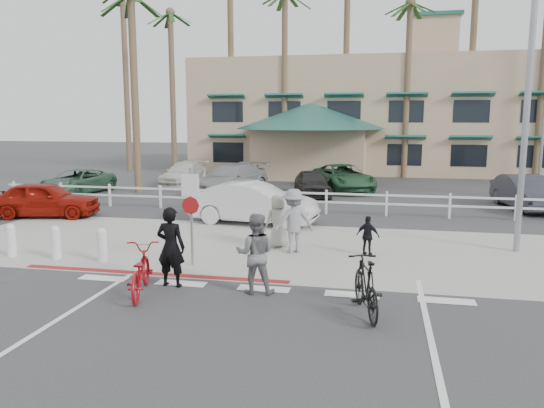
% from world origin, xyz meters
% --- Properties ---
extents(ground, '(140.00, 140.00, 0.00)m').
position_xyz_m(ground, '(0.00, 0.00, 0.00)').
color(ground, '#333335').
extents(bike_path, '(12.00, 16.00, 0.01)m').
position_xyz_m(bike_path, '(0.00, -2.00, 0.00)').
color(bike_path, '#333335').
rests_on(bike_path, ground).
extents(sidewalk_plaza, '(22.00, 7.00, 0.01)m').
position_xyz_m(sidewalk_plaza, '(0.00, 4.50, 0.01)').
color(sidewalk_plaza, gray).
rests_on(sidewalk_plaza, ground).
extents(cross_street, '(40.00, 5.00, 0.01)m').
position_xyz_m(cross_street, '(0.00, 8.50, 0.00)').
color(cross_street, '#333335').
rests_on(cross_street, ground).
extents(parking_lot, '(50.00, 16.00, 0.01)m').
position_xyz_m(parking_lot, '(0.00, 18.00, 0.00)').
color(parking_lot, '#333335').
rests_on(parking_lot, ground).
extents(curb_red, '(7.00, 0.25, 0.02)m').
position_xyz_m(curb_red, '(-3.00, 1.20, 0.01)').
color(curb_red, maroon).
rests_on(curb_red, ground).
extents(rail_fence, '(29.40, 0.16, 1.00)m').
position_xyz_m(rail_fence, '(0.50, 10.50, 0.50)').
color(rail_fence, silver).
rests_on(rail_fence, ground).
extents(building, '(28.00, 16.00, 11.30)m').
position_xyz_m(building, '(2.00, 31.00, 5.65)').
color(building, tan).
rests_on(building, ground).
extents(sign_post, '(0.50, 0.10, 2.90)m').
position_xyz_m(sign_post, '(-2.30, 2.20, 1.45)').
color(sign_post, gray).
rests_on(sign_post, ground).
extents(bollard_0, '(0.26, 0.26, 0.95)m').
position_xyz_m(bollard_0, '(-4.80, 2.00, 0.47)').
color(bollard_0, silver).
rests_on(bollard_0, ground).
extents(bollard_1, '(0.26, 0.26, 0.95)m').
position_xyz_m(bollard_1, '(-6.20, 2.00, 0.47)').
color(bollard_1, silver).
rests_on(bollard_1, ground).
extents(bollard_2, '(0.26, 0.26, 0.95)m').
position_xyz_m(bollard_2, '(-7.60, 2.00, 0.47)').
color(bollard_2, silver).
rests_on(bollard_2, ground).
extents(streetlight_0, '(0.60, 2.00, 9.00)m').
position_xyz_m(streetlight_0, '(6.50, 5.50, 4.50)').
color(streetlight_0, gray).
rests_on(streetlight_0, ground).
extents(palm_0, '(4.00, 4.00, 15.00)m').
position_xyz_m(palm_0, '(-16.00, 26.00, 7.50)').
color(palm_0, '#193A16').
rests_on(palm_0, ground).
extents(palm_1, '(4.00, 4.00, 13.00)m').
position_xyz_m(palm_1, '(-12.00, 25.00, 6.50)').
color(palm_1, '#193A16').
rests_on(palm_1, ground).
extents(palm_2, '(4.00, 4.00, 16.00)m').
position_xyz_m(palm_2, '(-8.00, 26.00, 8.00)').
color(palm_2, '#193A16').
rests_on(palm_2, ground).
extents(palm_3, '(4.00, 4.00, 14.00)m').
position_xyz_m(palm_3, '(-4.00, 25.00, 7.00)').
color(palm_3, '#193A16').
rests_on(palm_3, ground).
extents(palm_4, '(4.00, 4.00, 15.00)m').
position_xyz_m(palm_4, '(0.00, 26.00, 7.50)').
color(palm_4, '#193A16').
rests_on(palm_4, ground).
extents(palm_5, '(4.00, 4.00, 13.00)m').
position_xyz_m(palm_5, '(4.00, 25.00, 6.50)').
color(palm_5, '#193A16').
rests_on(palm_5, ground).
extents(palm_6, '(4.00, 4.00, 17.00)m').
position_xyz_m(palm_6, '(8.00, 26.00, 8.50)').
color(palm_6, '#193A16').
rests_on(palm_6, ground).
extents(palm_7, '(4.00, 4.00, 14.00)m').
position_xyz_m(palm_7, '(12.00, 25.00, 7.00)').
color(palm_7, '#193A16').
rests_on(palm_7, ground).
extents(palm_10, '(4.00, 4.00, 12.00)m').
position_xyz_m(palm_10, '(-10.00, 15.00, 6.00)').
color(palm_10, '#193A16').
rests_on(palm_10, ground).
extents(bike_red, '(1.27, 2.18, 1.08)m').
position_xyz_m(bike_red, '(-2.59, -0.31, 0.54)').
color(bike_red, maroon).
rests_on(bike_red, ground).
extents(rider_red, '(0.71, 0.49, 1.88)m').
position_xyz_m(rider_red, '(-2.15, 0.40, 0.94)').
color(rider_red, black).
rests_on(rider_red, ground).
extents(bike_black, '(1.03, 2.04, 1.18)m').
position_xyz_m(bike_black, '(2.32, -0.52, 0.59)').
color(bike_black, black).
rests_on(bike_black, ground).
extents(rider_black, '(0.96, 0.79, 1.81)m').
position_xyz_m(rider_black, '(-0.13, 0.34, 0.91)').
color(rider_black, slate).
rests_on(rider_black, ground).
extents(pedestrian_a, '(1.39, 1.18, 1.87)m').
position_xyz_m(pedestrian_a, '(0.11, 4.06, 0.94)').
color(pedestrian_a, gray).
rests_on(pedestrian_a, ground).
extents(pedestrian_child, '(0.72, 0.46, 1.14)m').
position_xyz_m(pedestrian_child, '(2.24, 4.17, 0.57)').
color(pedestrian_child, black).
rests_on(pedestrian_child, ground).
extents(pedestrian_b, '(0.95, 0.86, 1.62)m').
position_xyz_m(pedestrian_b, '(-0.45, 4.59, 0.81)').
color(pedestrian_b, gray).
rests_on(pedestrian_b, ground).
extents(car_white_sedan, '(4.86, 2.19, 1.55)m').
position_xyz_m(car_white_sedan, '(-2.04, 8.01, 0.77)').
color(car_white_sedan, silver).
rests_on(car_white_sedan, ground).
extents(car_red_compact, '(4.42, 2.51, 1.42)m').
position_xyz_m(car_red_compact, '(-10.44, 7.66, 0.71)').
color(car_red_compact, maroon).
rests_on(car_red_compact, ground).
extents(lot_car_0, '(2.51, 4.71, 1.26)m').
position_xyz_m(lot_car_0, '(-12.82, 13.77, 0.63)').
color(lot_car_0, '#2E563F').
rests_on(lot_car_0, ground).
extents(lot_car_1, '(3.62, 5.63, 1.52)m').
position_xyz_m(lot_car_1, '(-5.09, 15.40, 0.76)').
color(lot_car_1, gray).
rests_on(lot_car_1, ground).
extents(lot_car_2, '(2.52, 4.15, 1.32)m').
position_xyz_m(lot_car_2, '(-0.82, 15.39, 0.66)').
color(lot_car_2, black).
rests_on(lot_car_2, ground).
extents(lot_car_3, '(2.20, 4.58, 1.45)m').
position_xyz_m(lot_car_3, '(8.64, 13.44, 0.72)').
color(lot_car_3, '#2D2F37').
rests_on(lot_car_3, ground).
extents(lot_car_4, '(1.97, 4.64, 1.34)m').
position_xyz_m(lot_car_4, '(-8.64, 18.20, 0.67)').
color(lot_car_4, silver).
rests_on(lot_car_4, ground).
extents(lot_car_5, '(4.17, 5.58, 1.41)m').
position_xyz_m(lot_car_5, '(0.55, 17.78, 0.70)').
color(lot_car_5, '#245332').
rests_on(lot_car_5, ground).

